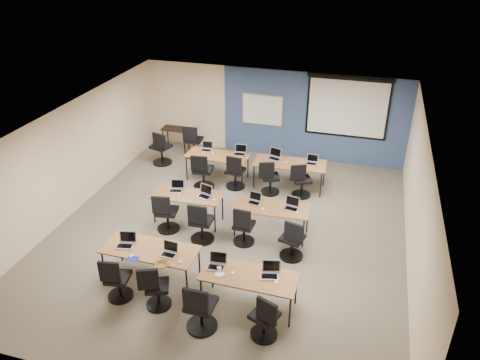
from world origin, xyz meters
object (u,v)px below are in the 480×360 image
(training_table_mid_right, at_px, (272,209))
(utility_table, at_px, (175,131))
(training_table_back_left, at_px, (217,157))
(laptop_2, at_px, (217,263))
(task_chair_5, at_px, (201,225))
(laptop_8, at_px, (207,148))
(task_chair_4, at_px, (166,216))
(task_chair_0, at_px, (117,282))
(task_chair_8, at_px, (203,174))
(laptop_9, at_px, (240,152))
(task_chair_2, at_px, (200,311))
(projector_screen, at_px, (348,104))
(laptop_6, at_px, (255,200))
(training_table_front_left, at_px, (150,251))
(task_chair_1, at_px, (155,290))
(whiteboard, at_px, (262,110))
(laptop_0, at_px, (126,242))
(laptop_4, at_px, (177,188))
(laptop_5, at_px, (205,194))
(laptop_10, at_px, (275,156))
(laptop_11, at_px, (312,161))
(task_chair_3, at_px, (265,321))
(laptop_3, at_px, (270,272))
(task_chair_7, at_px, (292,243))
(training_table_mid_left, at_px, (188,196))
(spare_chair_b, at_px, (161,151))
(training_table_front_right, at_px, (249,278))
(training_table_back_right, at_px, (290,164))
(task_chair_11, at_px, (301,183))
(task_chair_6, at_px, (243,229))
(spare_chair_a, at_px, (193,144))
(task_chair_9, at_px, (235,174))
(laptop_1, at_px, (169,251))

(training_table_mid_right, distance_m, utility_table, 5.45)
(training_table_back_left, bearing_deg, laptop_2, -67.77)
(task_chair_5, distance_m, laptop_8, 3.42)
(task_chair_4, height_order, laptop_8, task_chair_4)
(task_chair_0, bearing_deg, task_chair_8, 80.77)
(laptop_9, bearing_deg, task_chair_2, -85.46)
(projector_screen, distance_m, laptop_6, 4.59)
(projector_screen, height_order, training_table_front_left, projector_screen)
(task_chair_0, height_order, task_chair_1, task_chair_0)
(whiteboard, xyz_separation_m, laptop_0, (-1.19, -6.46, -0.66))
(training_table_front_left, xyz_separation_m, task_chair_5, (0.50, 1.48, -0.26))
(laptop_6, bearing_deg, task_chair_1, -99.44)
(laptop_4, relative_size, laptop_5, 0.95)
(projector_screen, height_order, task_chair_8, projector_screen)
(laptop_10, bearing_deg, laptop_11, 15.07)
(task_chair_0, distance_m, utility_table, 6.87)
(task_chair_0, height_order, task_chair_4, task_chair_4)
(task_chair_3, relative_size, laptop_5, 2.87)
(training_table_front_left, distance_m, laptop_0, 0.52)
(training_table_front_left, height_order, laptop_8, laptop_8)
(task_chair_5, relative_size, task_chair_8, 0.99)
(laptop_3, relative_size, laptop_11, 1.11)
(training_table_mid_right, bearing_deg, whiteboard, 103.00)
(task_chair_7, bearing_deg, training_table_mid_left, 178.63)
(training_table_front_left, xyz_separation_m, laptop_5, (0.33, 2.25, 0.11))
(task_chair_2, distance_m, laptop_5, 3.48)
(utility_table, distance_m, spare_chair_b, 1.07)
(whiteboard, height_order, training_table_front_right, whiteboard)
(task_chair_2, height_order, spare_chair_b, spare_chair_b)
(training_table_back_right, distance_m, task_chair_11, 0.66)
(training_table_front_right, xyz_separation_m, task_chair_5, (-1.58, 1.71, -0.26))
(task_chair_6, height_order, spare_chair_a, spare_chair_a)
(task_chair_0, xyz_separation_m, laptop_3, (2.82, 0.62, 0.39))
(laptop_9, bearing_deg, laptop_6, -71.39)
(laptop_8, bearing_deg, laptop_9, -3.81)
(training_table_mid_right, height_order, laptop_3, laptop_3)
(whiteboard, xyz_separation_m, task_chair_9, (-0.16, -2.37, -1.04))
(laptop_10, bearing_deg, laptop_6, -71.32)
(task_chair_6, xyz_separation_m, task_chair_8, (-1.77, 2.18, 0.03))
(laptop_9, bearing_deg, training_table_back_right, -11.57)
(task_chair_11, bearing_deg, laptop_9, 136.75)
(spare_chair_a, bearing_deg, spare_chair_b, -137.65)
(training_table_front_right, xyz_separation_m, task_chair_7, (0.50, 1.66, -0.27))
(task_chair_1, height_order, laptop_8, same)
(task_chair_8, height_order, task_chair_11, task_chair_8)
(task_chair_8, distance_m, laptop_9, 1.26)
(laptop_3, distance_m, utility_table, 7.51)
(laptop_2, xyz_separation_m, utility_table, (-3.44, 6.08, -0.15))
(laptop_1, bearing_deg, projector_screen, 70.88)
(projector_screen, bearing_deg, task_chair_11, -110.61)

